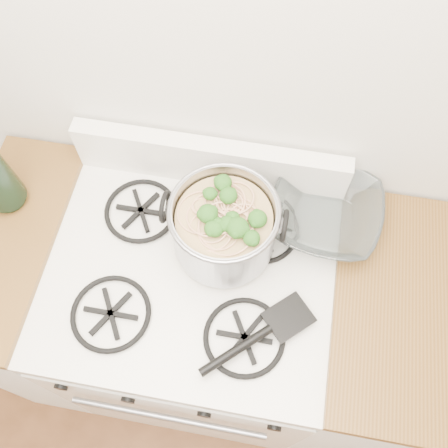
% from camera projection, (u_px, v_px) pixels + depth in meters
% --- Properties ---
extents(gas_range, '(0.76, 0.66, 0.92)m').
position_uv_depth(gas_range, '(198.00, 323.00, 1.73)').
color(gas_range, white).
rests_on(gas_range, ground).
extents(counter_left, '(0.25, 0.65, 0.92)m').
position_uv_depth(counter_left, '(57.00, 295.00, 1.75)').
color(counter_left, silver).
rests_on(counter_left, ground).
extents(stock_pot, '(0.31, 0.28, 0.19)m').
position_uv_depth(stock_pot, '(224.00, 227.00, 1.25)').
color(stock_pot, '#999AA1').
rests_on(stock_pot, gas_range).
extents(spatula, '(0.42, 0.42, 0.02)m').
position_uv_depth(spatula, '(289.00, 316.00, 1.22)').
color(spatula, black).
rests_on(spatula, gas_range).
extents(glass_bowl, '(0.13, 0.13, 0.03)m').
position_uv_depth(glass_bowl, '(324.00, 216.00, 1.35)').
color(glass_bowl, white).
rests_on(glass_bowl, gas_range).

